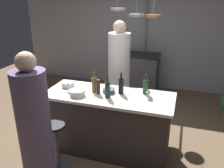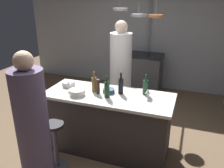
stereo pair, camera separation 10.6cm
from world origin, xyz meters
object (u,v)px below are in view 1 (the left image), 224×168
at_px(mixing_bowl_steel, 68,84).
at_px(mixing_bowl_ceramic, 77,93).
at_px(chef, 119,76).
at_px(mixing_bowl_blue, 109,91).
at_px(stove_range, 141,73).
at_px(wine_glass_by_chef, 148,91).
at_px(pepper_mill, 98,87).
at_px(wine_bottle_red, 108,89).
at_px(wine_bottle_green, 146,86).
at_px(guest_left, 35,133).
at_px(wine_glass_near_left_guest, 68,85).
at_px(wine_bottle_amber, 94,84).
at_px(wine_bottle_dark, 121,86).
at_px(bar_stool_left, 57,145).

height_order(mixing_bowl_steel, mixing_bowl_ceramic, mixing_bowl_ceramic).
bearing_deg(chef, mixing_bowl_blue, -82.67).
height_order(stove_range, wine_glass_by_chef, wine_glass_by_chef).
bearing_deg(pepper_mill, mixing_bowl_blue, 33.67).
relative_size(wine_bottle_red, mixing_bowl_ceramic, 1.43).
xyz_separation_m(chef, mixing_bowl_blue, (0.12, -0.93, 0.09)).
relative_size(stove_range, wine_bottle_green, 3.11).
bearing_deg(mixing_bowl_ceramic, mixing_bowl_steel, 137.62).
bearing_deg(guest_left, chef, 79.26).
relative_size(wine_glass_near_left_guest, mixing_bowl_blue, 0.87).
bearing_deg(guest_left, mixing_bowl_ceramic, 82.21).
height_order(wine_glass_near_left_guest, mixing_bowl_ceramic, wine_glass_near_left_guest).
bearing_deg(wine_bottle_red, wine_bottle_amber, 151.52).
height_order(guest_left, mixing_bowl_ceramic, guest_left).
xyz_separation_m(wine_bottle_dark, mixing_bowl_steel, (-0.83, 0.00, -0.08)).
relative_size(chef, wine_bottle_amber, 6.11).
height_order(bar_stool_left, mixing_bowl_steel, mixing_bowl_steel).
bearing_deg(wine_bottle_green, bar_stool_left, -140.77).
bearing_deg(pepper_mill, wine_bottle_dark, 20.03).
bearing_deg(mixing_bowl_steel, wine_bottle_amber, -6.88).
bearing_deg(chef, pepper_mill, -90.33).
distance_m(stove_range, bar_stool_left, 3.11).
relative_size(pepper_mill, wine_bottle_green, 0.73).
relative_size(wine_glass_by_chef, mixing_bowl_steel, 0.76).
bearing_deg(wine_bottle_amber, mixing_bowl_ceramic, -131.28).
height_order(wine_glass_by_chef, mixing_bowl_ceramic, wine_glass_by_chef).
height_order(guest_left, wine_bottle_green, guest_left).
relative_size(wine_glass_near_left_guest, mixing_bowl_steel, 0.76).
relative_size(stove_range, bar_stool_left, 1.31).
bearing_deg(wine_bottle_red, mixing_bowl_blue, 102.38).
bearing_deg(wine_bottle_green, mixing_bowl_steel, -175.30).
height_order(bar_stool_left, mixing_bowl_blue, mixing_bowl_blue).
bearing_deg(wine_bottle_amber, wine_glass_near_left_guest, -160.85).
relative_size(bar_stool_left, wine_bottle_red, 2.22).
bearing_deg(wine_bottle_dark, guest_left, -121.62).
relative_size(guest_left, wine_bottle_dark, 5.59).
distance_m(chef, bar_stool_left, 1.71).
distance_m(wine_bottle_amber, wine_glass_by_chef, 0.77).
bearing_deg(wine_bottle_amber, wine_bottle_green, 11.93).
bearing_deg(chef, wine_glass_by_chef, -54.71).
xyz_separation_m(guest_left, mixing_bowl_blue, (0.49, 1.06, 0.14)).
distance_m(wine_glass_by_chef, mixing_bowl_steel, 1.22).
height_order(pepper_mill, mixing_bowl_ceramic, pepper_mill).
distance_m(stove_range, wine_glass_near_left_guest, 2.66).
height_order(wine_bottle_red, wine_glass_near_left_guest, wine_bottle_red).
xyz_separation_m(stove_range, bar_stool_left, (-0.51, -3.07, -0.07)).
bearing_deg(wine_bottle_amber, pepper_mill, -33.48).
bearing_deg(bar_stool_left, wine_bottle_dark, 47.00).
height_order(wine_bottle_green, mixing_bowl_ceramic, wine_bottle_green).
xyz_separation_m(guest_left, mixing_bowl_ceramic, (0.11, 0.83, 0.15)).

